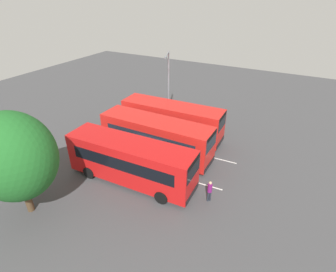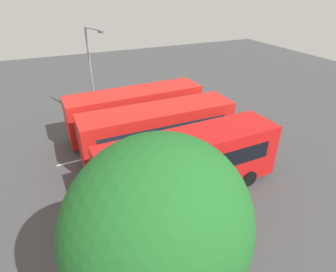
# 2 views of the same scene
# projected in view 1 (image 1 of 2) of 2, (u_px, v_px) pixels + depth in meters

# --- Properties ---
(ground_plane) EXTENTS (65.50, 65.50, 0.00)m
(ground_plane) POSITION_uv_depth(u_px,v_px,m) (157.00, 156.00, 23.17)
(ground_plane) COLOR #424244
(bus_far_left) EXTENTS (9.86, 2.89, 3.34)m
(bus_far_left) POSITION_uv_depth(u_px,v_px,m) (131.00, 161.00, 19.35)
(bus_far_left) COLOR red
(bus_far_left) RESTS_ON ground
(bus_center_left) EXTENTS (9.79, 2.65, 3.34)m
(bus_center_left) POSITION_uv_depth(u_px,v_px,m) (156.00, 136.00, 22.47)
(bus_center_left) COLOR red
(bus_center_left) RESTS_ON ground
(bus_center_right) EXTENTS (9.86, 2.86, 3.34)m
(bus_center_right) POSITION_uv_depth(u_px,v_px,m) (172.00, 120.00, 25.36)
(bus_center_right) COLOR red
(bus_center_right) RESTS_ON ground
(pedestrian) EXTENTS (0.45, 0.45, 1.65)m
(pedestrian) POSITION_uv_depth(u_px,v_px,m) (210.00, 190.00, 17.85)
(pedestrian) COLOR #232833
(pedestrian) RESTS_ON ground
(street_lamp) EXTENTS (0.99, 2.31, 7.35)m
(street_lamp) POSITION_uv_depth(u_px,v_px,m) (168.00, 82.00, 27.67)
(street_lamp) COLOR gray
(street_lamp) RESTS_ON ground
(depot_tree) EXTENTS (5.27, 4.74, 6.99)m
(depot_tree) POSITION_uv_depth(u_px,v_px,m) (14.00, 157.00, 15.50)
(depot_tree) COLOR #4C3823
(depot_tree) RESTS_ON ground
(lane_stripe_outer_left) EXTENTS (12.96, 0.71, 0.01)m
(lane_stripe_outer_left) POSITION_uv_depth(u_px,v_px,m) (145.00, 167.00, 21.71)
(lane_stripe_outer_left) COLOR silver
(lane_stripe_outer_left) RESTS_ON ground
(lane_stripe_inner_left) EXTENTS (12.96, 0.71, 0.01)m
(lane_stripe_inner_left) POSITION_uv_depth(u_px,v_px,m) (167.00, 146.00, 24.62)
(lane_stripe_inner_left) COLOR silver
(lane_stripe_inner_left) RESTS_ON ground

